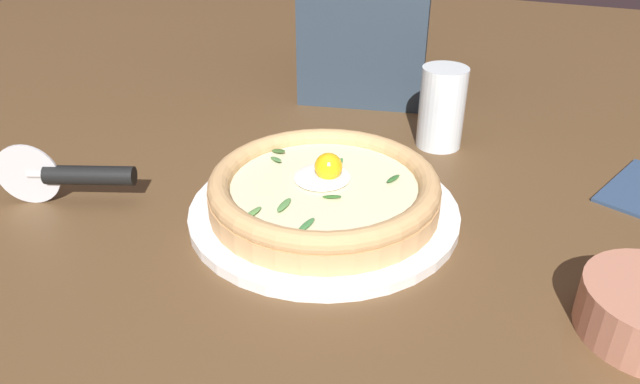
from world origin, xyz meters
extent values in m
cube|color=brown|center=(0.00, 0.00, -0.01)|extent=(2.40, 2.40, 0.03)
cylinder|color=white|center=(0.00, 0.00, 0.01)|extent=(0.30, 0.30, 0.01)
cylinder|color=tan|center=(0.00, 0.00, 0.02)|extent=(0.25, 0.25, 0.02)
torus|color=tan|center=(0.00, 0.00, 0.04)|extent=(0.25, 0.25, 0.02)
cylinder|color=beige|center=(0.00, 0.00, 0.04)|extent=(0.21, 0.21, 0.00)
ellipsoid|color=white|center=(-0.01, -0.01, 0.04)|extent=(0.06, 0.06, 0.01)
sphere|color=yellow|center=(-0.01, 0.00, 0.05)|extent=(0.03, 0.03, 0.03)
ellipsoid|color=#2A6325|center=(0.03, 0.02, 0.04)|extent=(0.01, 0.02, 0.01)
ellipsoid|color=#5A9549|center=(0.09, -0.04, 0.04)|extent=(0.03, 0.01, 0.00)
ellipsoid|color=#58954D|center=(0.06, -0.02, 0.04)|extent=(0.03, 0.01, 0.01)
ellipsoid|color=#39632B|center=(-0.05, -0.08, 0.04)|extent=(0.02, 0.02, 0.01)
ellipsoid|color=#3E7F41|center=(0.09, 0.01, 0.04)|extent=(0.03, 0.01, 0.00)
ellipsoid|color=#4B8346|center=(-0.03, -0.07, 0.04)|extent=(0.02, 0.02, 0.01)
ellipsoid|color=#2F652B|center=(-0.03, 0.07, 0.04)|extent=(0.02, 0.01, 0.00)
ellipsoid|color=#3E873C|center=(-0.04, 0.00, 0.04)|extent=(0.03, 0.01, 0.01)
cylinder|color=silver|center=(0.10, -0.32, 0.04)|extent=(0.03, 0.07, 0.07)
cylinder|color=silver|center=(0.09, -0.31, 0.04)|extent=(0.01, 0.02, 0.01)
cylinder|color=black|center=(0.07, -0.26, 0.04)|extent=(0.05, 0.10, 0.02)
cylinder|color=silver|center=(-0.23, 0.08, 0.06)|extent=(0.06, 0.06, 0.11)
cylinder|color=#B0282D|center=(-0.23, 0.08, 0.02)|extent=(0.06, 0.06, 0.04)
camera|label=1|loc=(0.52, 0.20, 0.36)|focal=33.30mm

